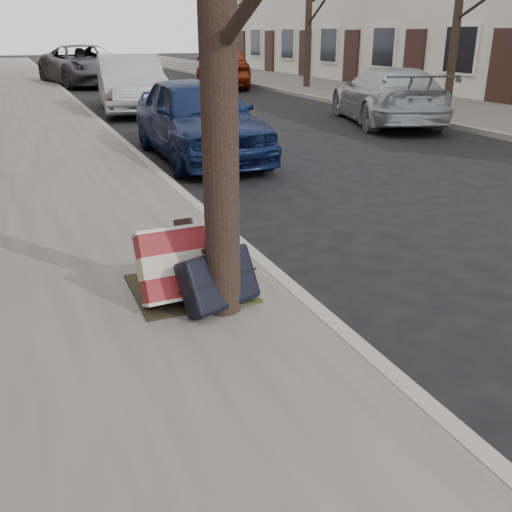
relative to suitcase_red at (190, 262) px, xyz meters
name	(u,v)px	position (x,y,z in m)	size (l,w,h in m)	color
ground	(501,322)	(2.03, -1.04, -0.40)	(120.00, 120.00, 0.00)	black
far_sidewalk	(347,92)	(9.83, 13.96, -0.34)	(4.00, 70.00, 0.12)	#67645D
dirt_patch	(189,288)	(0.03, 0.16, -0.28)	(0.85, 0.85, 0.01)	black
suitcase_red	(190,262)	(0.00, 0.00, 0.00)	(0.73, 0.20, 0.53)	maroon
suitcase_navy	(218,279)	(0.13, -0.24, -0.06)	(0.57, 0.18, 0.40)	black
car_near_front	(199,118)	(1.79, 5.45, 0.26)	(1.58, 3.92, 1.33)	#0F1B43
car_near_mid	(130,84)	(1.97, 12.00, 0.33)	(1.54, 4.42, 1.46)	#A6A7AD
car_near_back	(85,65)	(1.93, 20.93, 0.37)	(2.57, 5.58, 1.55)	#37383C
car_far_front	(387,96)	(6.97, 7.55, 0.23)	(1.77, 4.36, 1.27)	#A2A5A9
car_far_back	(222,66)	(6.71, 18.08, 0.39)	(1.87, 4.66, 1.59)	maroon
tree_far_a	(459,2)	(9.23, 8.13, 2.27)	(0.21, 0.21, 5.10)	black
tree_far_b	(309,16)	(9.23, 15.85, 2.13)	(0.24, 0.24, 4.83)	black
tree_far_c	(228,23)	(9.23, 24.16, 2.01)	(0.22, 0.22, 4.58)	black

